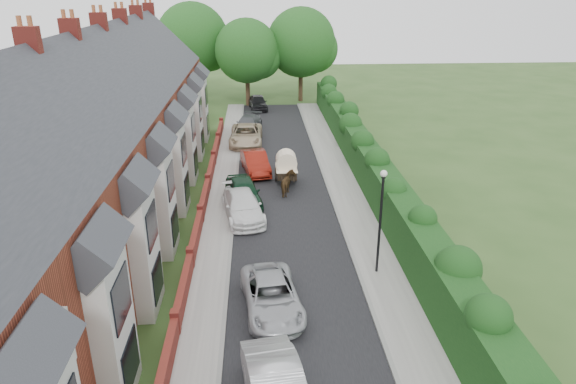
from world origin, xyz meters
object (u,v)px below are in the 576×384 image
car_red (255,162)px  car_grey (248,124)px  lamppost (381,209)px  car_white (243,206)px  car_beige (246,135)px  car_green (243,192)px  horse (288,184)px  car_silver_b (272,296)px  car_black (258,102)px  horse_cart (286,165)px

car_red → car_grey: 11.22m
lamppost → car_grey: bearing=103.9°
car_white → car_red: size_ratio=1.10×
car_white → car_beige: bearing=79.5°
car_green → car_beige: (0.00, 12.59, 0.00)m
car_white → horse: size_ratio=2.82×
car_silver_b → car_black: size_ratio=1.10×
car_white → car_beige: car_beige is taller
car_black → horse_cart: bearing=-90.8°
car_silver_b → horse_cart: size_ratio=1.50×
car_red → car_black: size_ratio=1.04×
car_green → horse_cart: size_ratio=1.45×
car_white → car_black: bearing=77.2°
lamppost → car_white: lamppost is taller
car_black → horse_cart: 22.29m
car_green → car_silver_b: bearing=-92.9°
car_silver_b → horse_cart: (1.44, 14.40, 0.66)m
car_silver_b → car_beige: bearing=86.3°
car_black → horse: 24.20m
car_black → horse: (1.75, -24.14, 0.00)m
lamppost → car_green: size_ratio=1.10×
horse_cart → car_silver_b: bearing=-95.7°
car_white → car_beige: 14.59m
car_green → car_black: size_ratio=1.07×
car_green → car_beige: same height
car_white → car_black: (1.08, 27.42, 0.02)m
car_silver_b → car_grey: (-1.30, 28.00, 0.01)m
car_grey → car_white: bearing=-76.7°
car_silver_b → horse_cart: bearing=77.2°
lamppost → car_black: lamppost is taller
car_red → car_beige: bearing=86.7°
lamppost → car_black: bearing=98.9°
car_silver_b → car_beige: (-1.40, 23.79, 0.12)m
car_red → horse_cart: size_ratio=1.41×
car_white → horse_cart: size_ratio=1.55×
horse_cart → car_black: bearing=94.5°
car_red → lamppost: bearing=-77.9°
horse → horse_cart: bearing=-78.7°
car_grey → car_red: bearing=-73.0°
car_beige → car_black: 12.88m
car_red → car_beige: size_ratio=0.79×
car_white → car_red: 7.64m
car_white → car_beige: size_ratio=0.87×
car_silver_b → car_white: car_white is taller
car_beige → car_green: bearing=-88.6°
lamppost → car_white: (-6.39, 6.60, -2.57)m
car_silver_b → car_red: size_ratio=1.06×
lamppost → car_grey: size_ratio=1.10×
car_white → horse: horse is taller
car_green → horse: (2.84, 1.28, -0.05)m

